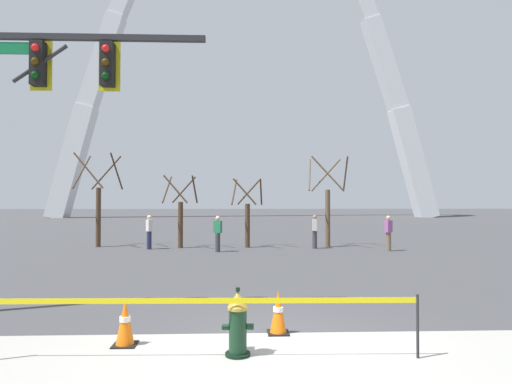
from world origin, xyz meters
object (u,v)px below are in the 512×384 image
at_px(traffic_cone_mid_sidewalk, 125,323).
at_px(pedestrian_near_trees, 315,231).
at_px(monument_arch, 245,48).
at_px(pedestrian_walking_right, 218,233).
at_px(fire_hydrant, 238,323).
at_px(traffic_cone_by_hydrant, 278,313).
at_px(pedestrian_walking_left, 389,233).
at_px(pedestrian_standing_center, 149,232).
at_px(traffic_signal_gantry, 25,111).

distance_m(traffic_cone_mid_sidewalk, pedestrian_near_trees, 14.53).
bearing_deg(monument_arch, pedestrian_walking_right, -92.32).
bearing_deg(pedestrian_near_trees, traffic_cone_mid_sidewalk, -111.50).
bearing_deg(fire_hydrant, pedestrian_near_trees, 75.69).
height_order(traffic_cone_by_hydrant, monument_arch, monument_arch).
height_order(pedestrian_walking_left, pedestrian_near_trees, same).
height_order(traffic_cone_mid_sidewalk, pedestrian_near_trees, pedestrian_near_trees).
relative_size(pedestrian_standing_center, pedestrian_walking_right, 1.00).
bearing_deg(monument_arch, pedestrian_standing_center, -97.11).
relative_size(traffic_signal_gantry, pedestrian_standing_center, 3.77).
height_order(traffic_signal_gantry, monument_arch, monument_arch).
height_order(traffic_cone_mid_sidewalk, monument_arch, monument_arch).
relative_size(traffic_cone_by_hydrant, monument_arch, 0.01).
height_order(monument_arch, pedestrian_standing_center, monument_arch).
bearing_deg(traffic_cone_mid_sidewalk, fire_hydrant, -15.83).
height_order(pedestrian_walking_left, pedestrian_standing_center, same).
height_order(pedestrian_walking_left, pedestrian_walking_right, same).
xyz_separation_m(pedestrian_walking_left, pedestrian_standing_center, (-10.95, 1.12, 0.00)).
bearing_deg(pedestrian_walking_right, traffic_signal_gantry, -108.28).
height_order(traffic_cone_by_hydrant, pedestrian_walking_right, pedestrian_walking_right).
relative_size(fire_hydrant, pedestrian_standing_center, 0.62).
bearing_deg(pedestrian_walking_left, traffic_cone_by_hydrant, -117.01).
relative_size(traffic_cone_mid_sidewalk, pedestrian_walking_right, 0.46).
relative_size(fire_hydrant, pedestrian_walking_right, 0.62).
bearing_deg(pedestrian_walking_left, monument_arch, 98.51).
bearing_deg(pedestrian_walking_left, fire_hydrant, -117.60).
distance_m(traffic_cone_by_hydrant, traffic_cone_mid_sidewalk, 2.48).
height_order(traffic_cone_by_hydrant, traffic_cone_mid_sidewalk, same).
relative_size(traffic_cone_by_hydrant, traffic_signal_gantry, 0.12).
xyz_separation_m(traffic_cone_mid_sidewalk, monument_arch, (2.43, 52.76, 23.30)).
distance_m(monument_arch, pedestrian_walking_left, 46.80).
height_order(pedestrian_walking_right, pedestrian_near_trees, same).
bearing_deg(traffic_cone_by_hydrant, traffic_signal_gantry, 162.71).
distance_m(traffic_signal_gantry, pedestrian_standing_center, 11.87).
distance_m(traffic_signal_gantry, monument_arch, 54.57).
bearing_deg(traffic_cone_mid_sidewalk, pedestrian_walking_left, 55.57).
distance_m(traffic_cone_mid_sidewalk, monument_arch, 57.73).
relative_size(traffic_cone_by_hydrant, pedestrian_walking_left, 0.46).
bearing_deg(pedestrian_near_trees, pedestrian_walking_left, -20.05).
xyz_separation_m(traffic_cone_by_hydrant, pedestrian_walking_right, (-1.64, 11.81, 0.46)).
bearing_deg(pedestrian_standing_center, pedestrian_walking_right, -19.67).
distance_m(fire_hydrant, traffic_signal_gantry, 6.20).
height_order(traffic_signal_gantry, pedestrian_near_trees, traffic_signal_gantry).
relative_size(traffic_cone_by_hydrant, pedestrian_walking_right, 0.46).
height_order(fire_hydrant, monument_arch, monument_arch).
bearing_deg(fire_hydrant, traffic_signal_gantry, 149.40).
distance_m(fire_hydrant, pedestrian_near_trees, 14.46).
bearing_deg(traffic_cone_by_hydrant, monument_arch, 90.00).
xyz_separation_m(traffic_cone_by_hydrant, traffic_signal_gantry, (-5.03, 1.56, 3.71)).
relative_size(fire_hydrant, monument_arch, 0.02).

